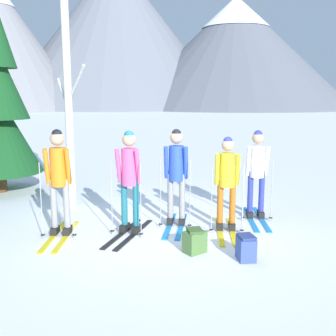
# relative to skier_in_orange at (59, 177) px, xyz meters

# --- Properties ---
(ground_plane) EXTENTS (400.00, 400.00, 0.00)m
(ground_plane) POSITION_rel_skier_in_orange_xyz_m (1.89, -0.11, -1.04)
(ground_plane) COLOR white
(skier_in_orange) EXTENTS (0.63, 1.66, 1.85)m
(skier_in_orange) POSITION_rel_skier_in_orange_xyz_m (0.00, 0.00, 0.00)
(skier_in_orange) COLOR yellow
(skier_in_orange) RESTS_ON ground
(skier_in_pink) EXTENTS (1.06, 1.61, 1.82)m
(skier_in_pink) POSITION_rel_skier_in_orange_xyz_m (1.20, -0.12, -0.02)
(skier_in_pink) COLOR black
(skier_in_pink) RESTS_ON ground
(skier_in_blue) EXTENTS (0.79, 1.58, 1.81)m
(skier_in_blue) POSITION_rel_skier_in_orange_xyz_m (2.10, 0.16, -0.00)
(skier_in_blue) COLOR #1E84D1
(skier_in_blue) RESTS_ON ground
(skier_in_yellow) EXTENTS (0.71, 1.59, 1.70)m
(skier_in_yellow) POSITION_rel_skier_in_orange_xyz_m (2.92, -0.31, -0.08)
(skier_in_yellow) COLOR yellow
(skier_in_yellow) RESTS_ON ground
(skier_in_white) EXTENTS (0.69, 1.68, 1.75)m
(skier_in_white) POSITION_rel_skier_in_orange_xyz_m (3.74, 0.28, -0.05)
(skier_in_white) COLOR #1E84D1
(skier_in_white) RESTS_ON ground
(birch_tree_tall) EXTENTS (0.62, 1.22, 4.37)m
(birch_tree_tall) POSITION_rel_skier_in_orange_xyz_m (0.15, 1.80, 1.19)
(birch_tree_tall) COLOR silver
(birch_tree_tall) RESTS_ON ground
(backpack_on_snow_front) EXTENTS (0.27, 0.34, 0.38)m
(backpack_on_snow_front) POSITION_rel_skier_in_orange_xyz_m (2.75, -1.69, -0.85)
(backpack_on_snow_front) COLOR #384C99
(backpack_on_snow_front) RESTS_ON ground
(backpack_on_snow_beside) EXTENTS (0.39, 0.35, 0.38)m
(backpack_on_snow_beside) POSITION_rel_skier_in_orange_xyz_m (2.08, -1.26, -0.85)
(backpack_on_snow_beside) COLOR #4C7238
(backpack_on_snow_beside) RESTS_ON ground
(mountain_ridge_distant) EXTENTS (107.56, 52.08, 27.88)m
(mountain_ridge_distant) POSITION_rel_skier_in_orange_xyz_m (-1.11, 70.80, 10.35)
(mountain_ridge_distant) COLOR slate
(mountain_ridge_distant) RESTS_ON ground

